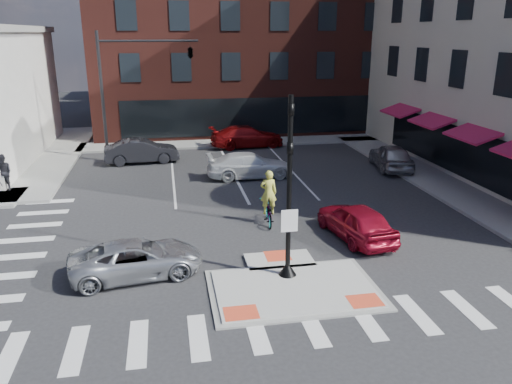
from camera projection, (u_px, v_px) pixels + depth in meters
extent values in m
plane|color=#28282B|center=(290.00, 283.00, 16.42)|extent=(120.00, 120.00, 0.00)
cube|color=gray|center=(294.00, 290.00, 15.94)|extent=(5.40, 3.60, 0.06)
cube|color=#A8A8A3|center=(294.00, 289.00, 15.94)|extent=(5.00, 3.20, 0.12)
cube|color=#A8A8A3|center=(279.00, 261.00, 17.90)|extent=(2.40, 1.40, 0.12)
cube|color=#E74828|center=(241.00, 313.00, 14.47)|extent=(1.00, 0.80, 0.01)
cube|color=#E74828|center=(365.00, 301.00, 15.12)|extent=(1.00, 0.80, 0.01)
cube|color=#E74828|center=(278.00, 256.00, 18.16)|extent=(0.90, 0.90, 0.01)
cube|color=gray|center=(57.00, 155.00, 33.25)|extent=(3.00, 20.00, 0.15)
cube|color=gray|center=(435.00, 180.00, 27.62)|extent=(3.00, 24.00, 0.15)
cube|color=gray|center=(258.00, 141.00, 37.52)|extent=(26.00, 3.00, 0.15)
cube|color=#4F1E18|center=(237.00, 37.00, 44.63)|extent=(24.00, 18.00, 15.00)
cube|color=black|center=(255.00, 116.00, 37.93)|extent=(20.00, 0.12, 2.80)
cube|color=black|center=(459.00, 151.00, 27.33)|extent=(0.12, 16.00, 2.60)
cube|color=#CE1B52|center=(450.00, 127.00, 26.80)|extent=(1.46, 3.00, 0.58)
cube|color=#CE1B52|center=(400.00, 110.00, 32.42)|extent=(1.46, 3.00, 0.58)
cube|color=slate|center=(160.00, 56.00, 62.93)|extent=(10.00, 12.00, 10.00)
cube|color=brown|center=(258.00, 47.00, 66.72)|extent=(12.00, 12.00, 12.00)
cone|color=black|center=(288.00, 268.00, 16.69)|extent=(0.60, 0.60, 0.45)
cylinder|color=black|center=(289.00, 187.00, 15.82)|extent=(0.16, 0.16, 5.80)
cube|color=white|center=(289.00, 221.00, 16.04)|extent=(0.55, 0.04, 0.75)
imported|color=black|center=(291.00, 121.00, 15.18)|extent=(0.18, 0.22, 1.10)
imported|color=black|center=(290.00, 160.00, 15.55)|extent=(0.18, 0.22, 1.10)
cylinder|color=black|center=(103.00, 98.00, 30.78)|extent=(0.20, 0.20, 8.00)
cylinder|color=black|center=(148.00, 41.00, 30.26)|extent=(6.00, 0.14, 0.14)
imported|color=black|center=(190.00, 51.00, 30.87)|extent=(0.48, 2.24, 0.90)
imported|color=#B7BABF|center=(137.00, 259.00, 16.79)|extent=(4.68, 2.67, 1.23)
imported|color=maroon|center=(356.00, 221.00, 19.85)|extent=(2.33, 4.43, 1.44)
imported|color=white|center=(250.00, 165.00, 28.23)|extent=(4.90, 2.05, 1.41)
imported|color=#29292F|center=(142.00, 151.00, 31.43)|extent=(4.69, 1.95, 1.51)
imported|color=#A9AAB0|center=(391.00, 156.00, 29.99)|extent=(2.46, 4.72, 1.53)
imported|color=maroon|center=(247.00, 137.00, 35.77)|extent=(5.43, 2.65, 1.52)
imported|color=#3F3F44|center=(268.00, 213.00, 21.42)|extent=(0.86, 1.98, 1.01)
imported|color=#D4D54B|center=(268.00, 192.00, 21.14)|extent=(0.75, 0.53, 1.93)
imported|color=black|center=(3.00, 173.00, 25.27)|extent=(1.16, 1.09, 1.91)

